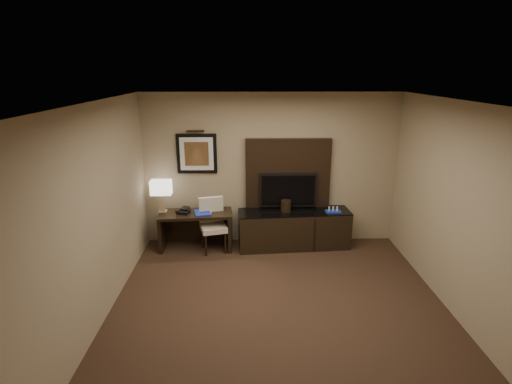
{
  "coord_description": "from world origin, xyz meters",
  "views": [
    {
      "loc": [
        -0.41,
        -4.4,
        3.06
      ],
      "look_at": [
        -0.28,
        1.8,
        1.15
      ],
      "focal_mm": 28.0,
      "sensor_mm": 36.0,
      "label": 1
    }
  ],
  "objects_px": {
    "desk": "(196,231)",
    "desk_chair": "(213,227)",
    "desk_phone": "(183,211)",
    "ice_bucket": "(286,206)",
    "table_lamp": "(162,195)",
    "minibar_tray": "(333,209)",
    "credenza": "(294,229)",
    "tv": "(288,190)"
  },
  "relations": [
    {
      "from": "table_lamp",
      "to": "ice_bucket",
      "type": "height_order",
      "value": "table_lamp"
    },
    {
      "from": "table_lamp",
      "to": "ice_bucket",
      "type": "distance_m",
      "value": 2.17
    },
    {
      "from": "credenza",
      "to": "desk_chair",
      "type": "bearing_deg",
      "value": -178.28
    },
    {
      "from": "table_lamp",
      "to": "credenza",
      "type": "bearing_deg",
      "value": -0.7
    },
    {
      "from": "desk",
      "to": "minibar_tray",
      "type": "height_order",
      "value": "minibar_tray"
    },
    {
      "from": "table_lamp",
      "to": "minibar_tray",
      "type": "xyz_separation_m",
      "value": [
        2.98,
        -0.09,
        -0.26
      ]
    },
    {
      "from": "credenza",
      "to": "desk",
      "type": "bearing_deg",
      "value": 176.77
    },
    {
      "from": "desk",
      "to": "desk_chair",
      "type": "bearing_deg",
      "value": -24.43
    },
    {
      "from": "desk",
      "to": "desk_phone",
      "type": "distance_m",
      "value": 0.44
    },
    {
      "from": "tv",
      "to": "desk_chair",
      "type": "xyz_separation_m",
      "value": [
        -1.31,
        -0.31,
        -0.58
      ]
    },
    {
      "from": "credenza",
      "to": "table_lamp",
      "type": "xyz_separation_m",
      "value": [
        -2.31,
        0.03,
        0.64
      ]
    },
    {
      "from": "tv",
      "to": "minibar_tray",
      "type": "distance_m",
      "value": 0.86
    },
    {
      "from": "tv",
      "to": "desk_phone",
      "type": "bearing_deg",
      "value": -173.24
    },
    {
      "from": "tv",
      "to": "credenza",
      "type": "bearing_deg",
      "value": -55.45
    },
    {
      "from": "desk_chair",
      "to": "minibar_tray",
      "type": "height_order",
      "value": "desk_chair"
    },
    {
      "from": "desk_phone",
      "to": "ice_bucket",
      "type": "height_order",
      "value": "ice_bucket"
    },
    {
      "from": "credenza",
      "to": "tv",
      "type": "height_order",
      "value": "tv"
    },
    {
      "from": "desk_chair",
      "to": "ice_bucket",
      "type": "bearing_deg",
      "value": -8.33
    },
    {
      "from": "desk_phone",
      "to": "minibar_tray",
      "type": "height_order",
      "value": "desk_phone"
    },
    {
      "from": "desk",
      "to": "credenza",
      "type": "bearing_deg",
      "value": -2.84
    },
    {
      "from": "desk",
      "to": "desk_chair",
      "type": "distance_m",
      "value": 0.35
    },
    {
      "from": "credenza",
      "to": "desk_chair",
      "type": "distance_m",
      "value": 1.43
    },
    {
      "from": "tv",
      "to": "table_lamp",
      "type": "xyz_separation_m",
      "value": [
        -2.21,
        -0.12,
        -0.04
      ]
    },
    {
      "from": "desk",
      "to": "desk_phone",
      "type": "relative_size",
      "value": 6.35
    },
    {
      "from": "tv",
      "to": "ice_bucket",
      "type": "height_order",
      "value": "tv"
    },
    {
      "from": "credenza",
      "to": "table_lamp",
      "type": "relative_size",
      "value": 3.2
    },
    {
      "from": "desk_chair",
      "to": "desk",
      "type": "bearing_deg",
      "value": 144.82
    },
    {
      "from": "desk_chair",
      "to": "minibar_tray",
      "type": "distance_m",
      "value": 2.11
    },
    {
      "from": "desk",
      "to": "tv",
      "type": "distance_m",
      "value": 1.77
    },
    {
      "from": "desk_phone",
      "to": "ice_bucket",
      "type": "xyz_separation_m",
      "value": [
        1.78,
        0.05,
        0.06
      ]
    },
    {
      "from": "table_lamp",
      "to": "tv",
      "type": "bearing_deg",
      "value": 3.23
    },
    {
      "from": "ice_bucket",
      "to": "credenza",
      "type": "bearing_deg",
      "value": 3.67
    },
    {
      "from": "table_lamp",
      "to": "ice_bucket",
      "type": "xyz_separation_m",
      "value": [
        2.16,
        -0.04,
        -0.2
      ]
    },
    {
      "from": "desk",
      "to": "desk_chair",
      "type": "relative_size",
      "value": 1.42
    },
    {
      "from": "ice_bucket",
      "to": "minibar_tray",
      "type": "bearing_deg",
      "value": -3.31
    },
    {
      "from": "credenza",
      "to": "ice_bucket",
      "type": "xyz_separation_m",
      "value": [
        -0.15,
        -0.01,
        0.44
      ]
    },
    {
      "from": "tv",
      "to": "table_lamp",
      "type": "height_order",
      "value": "tv"
    },
    {
      "from": "ice_bucket",
      "to": "minibar_tray",
      "type": "distance_m",
      "value": 0.83
    },
    {
      "from": "desk",
      "to": "tv",
      "type": "relative_size",
      "value": 1.25
    },
    {
      "from": "ice_bucket",
      "to": "desk_phone",
      "type": "bearing_deg",
      "value": -178.26
    },
    {
      "from": "desk",
      "to": "desk_chair",
      "type": "height_order",
      "value": "desk_chair"
    },
    {
      "from": "desk",
      "to": "table_lamp",
      "type": "relative_size",
      "value": 2.05
    }
  ]
}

